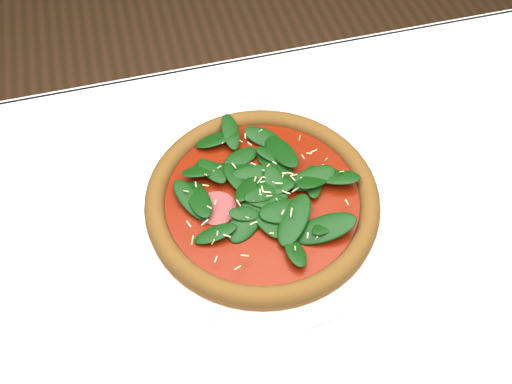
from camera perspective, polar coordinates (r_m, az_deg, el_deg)
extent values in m
cube|color=white|center=(0.77, 0.86, -8.31)|extent=(1.20, 0.80, 0.04)
cylinder|color=#4D381F|center=(1.41, 18.38, 2.08)|extent=(0.06, 0.06, 0.71)
cube|color=white|center=(1.08, -4.95, 8.05)|extent=(1.20, 0.01, 0.22)
cylinder|color=white|center=(0.80, 0.62, -1.48)|extent=(0.37, 0.37, 0.01)
torus|color=white|center=(0.79, 0.62, -1.31)|extent=(0.37, 0.37, 0.01)
cylinder|color=#915F23|center=(0.79, 0.62, -1.00)|extent=(0.42, 0.42, 0.01)
torus|color=#A96A27|center=(0.78, 0.63, -0.65)|extent=(0.42, 0.42, 0.03)
cylinder|color=maroon|center=(0.78, 0.63, -0.65)|extent=(0.35, 0.35, 0.00)
cylinder|color=#95403B|center=(0.78, 0.63, -0.47)|extent=(0.31, 0.31, 0.00)
ellipsoid|color=#0B3609|center=(0.77, 0.64, -0.01)|extent=(0.33, 0.33, 0.03)
cylinder|color=#F4EC9F|center=(0.76, 0.64, 0.27)|extent=(0.31, 0.31, 0.00)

